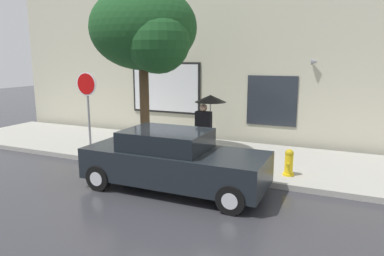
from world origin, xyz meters
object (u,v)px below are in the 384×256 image
Objects in this scene: fire_hydrant at (289,163)px; stop_sign at (87,96)px; street_tree at (146,31)px; parked_car at (173,161)px; pedestrian_with_umbrella at (208,109)px.

stop_sign reaches higher than fire_hydrant.
street_tree is (-4.38, 0.13, 3.50)m from fire_hydrant.
pedestrian_with_umbrella is at bearing 91.77° from parked_car.
parked_car is 6.32× the size of fire_hydrant.
stop_sign is (-3.69, -1.09, 0.32)m from pedestrian_with_umbrella.
fire_hydrant is (2.51, 1.81, -0.24)m from parked_car.
pedestrian_with_umbrella reaches higher than fire_hydrant.
parked_car is at bearing -46.13° from street_tree.
fire_hydrant is 0.14× the size of street_tree.
fire_hydrant is at bearing -15.43° from pedestrian_with_umbrella.
stop_sign is (-1.91, -0.50, -1.98)m from street_tree.
parked_car is 3.11m from fire_hydrant.
street_tree reaches higher than parked_car.
stop_sign reaches higher than pedestrian_with_umbrella.
fire_hydrant is 0.36× the size of pedestrian_with_umbrella.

